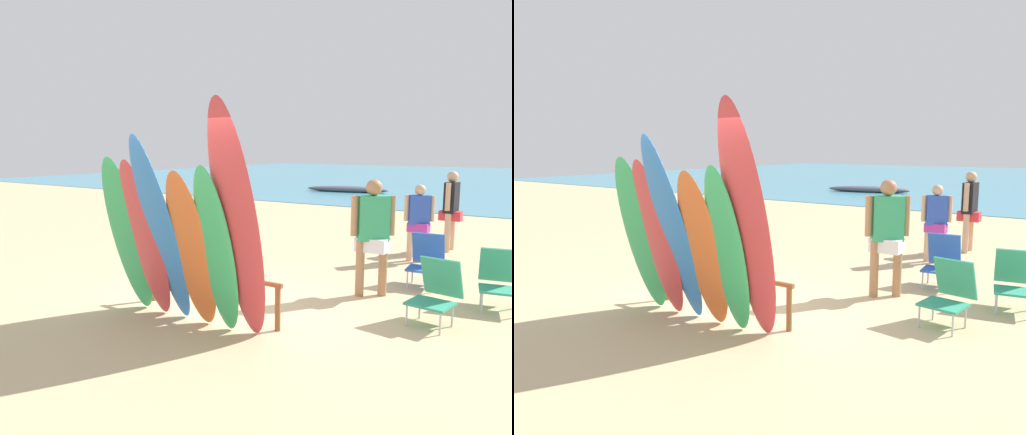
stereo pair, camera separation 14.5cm
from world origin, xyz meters
The scene contains 15 objects.
ground centered at (0.00, 14.00, 0.00)m, with size 60.00×60.00×0.00m, color tan.
surfboard_rack centered at (0.00, 0.00, 0.46)m, with size 2.22×0.07×0.60m.
surfboard_green_0 centered at (-0.89, -0.57, 1.05)m, with size 0.55×0.07×2.17m, color #38B266.
surfboard_red_1 centered at (-0.56, -0.58, 1.03)m, with size 0.56×0.06×2.13m, color #D13D42.
surfboard_blue_2 centered at (-0.22, -0.64, 1.18)m, with size 0.50×0.08×2.47m, color #337AD1.
surfboard_orange_3 centered at (0.20, -0.56, 0.98)m, with size 0.56×0.07×2.03m, color orange.
surfboard_green_4 centered at (0.57, -0.55, 1.01)m, with size 0.47×0.08×2.08m, color #38B266.
surfboard_red_5 centered at (0.88, -0.58, 1.37)m, with size 0.57×0.07×2.80m, color #D13D42.
beachgoer_near_rack centered at (1.43, 4.61, 0.86)m, with size 0.52×0.33×1.50m.
beachgoer_strolling centered at (1.72, 5.96, 0.98)m, with size 0.44×0.64×1.70m.
beachgoer_by_water centered at (1.48, 1.97, 1.00)m, with size 0.54×0.45×1.74m.
beach_chair_red centered at (3.13, 2.45, 0.43)m, with size 0.62×0.77×0.82m.
beach_chair_blue centered at (2.57, 1.33, 0.43)m, with size 0.60×0.74×0.82m.
beach_chair_striped centered at (2.01, 3.01, 0.43)m, with size 0.55×0.68×0.84m.
distant_boat centered at (-5.55, 17.41, 0.14)m, with size 4.09×1.41×0.32m.
Camera 2 is at (4.08, -4.73, 2.21)m, focal length 34.03 mm.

